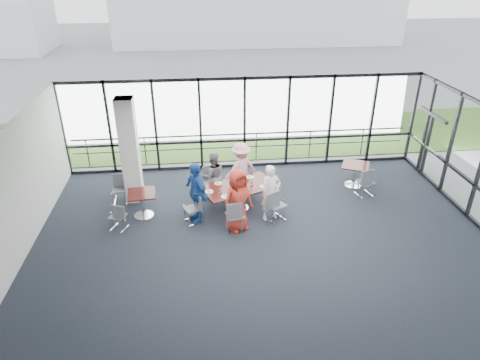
{
  "coord_description": "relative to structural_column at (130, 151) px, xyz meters",
  "views": [
    {
      "loc": [
        -1.6,
        -8.72,
        6.59
      ],
      "look_at": [
        -0.49,
        1.81,
        1.1
      ],
      "focal_mm": 32.0,
      "sensor_mm": 36.0,
      "label": 1
    }
  ],
  "objects": [
    {
      "name": "condiment_caddy",
      "position": [
        3.19,
        -0.81,
        -0.83
      ],
      "size": [
        0.1,
        0.07,
        0.04
      ],
      "primitive_type": "cube",
      "color": "black",
      "rests_on": "main_table"
    },
    {
      "name": "grass_strip",
      "position": [
        3.6,
        5.0,
        -1.59
      ],
      "size": [
        80.0,
        5.0,
        0.01
      ],
      "primitive_type": "cube",
      "color": "#34591E",
      "rests_on": "ground"
    },
    {
      "name": "tumbler_b",
      "position": [
        3.47,
        -0.95,
        -0.78
      ],
      "size": [
        0.07,
        0.07,
        0.15
      ],
      "primitive_type": "cylinder",
      "color": "white",
      "rests_on": "main_table"
    },
    {
      "name": "ceiling",
      "position": [
        3.6,
        -3.0,
        1.6
      ],
      "size": [
        12.0,
        10.0,
        0.04
      ],
      "primitive_type": "cube",
      "color": "silver",
      "rests_on": "ground"
    },
    {
      "name": "green_bottle",
      "position": [
        3.17,
        -0.82,
        -0.75
      ],
      "size": [
        0.05,
        0.05,
        0.2
      ],
      "primitive_type": "cylinder",
      "color": "#256E36",
      "rests_on": "main_table"
    },
    {
      "name": "diner_far_right",
      "position": [
        3.26,
        0.05,
        -0.76
      ],
      "size": [
        1.23,
        0.97,
        1.69
      ],
      "primitive_type": "imported",
      "rotation": [
        0.0,
        0.0,
        3.58
      ],
      "color": "#F8A2B5",
      "rests_on": "ground"
    },
    {
      "name": "diner_far_left",
      "position": [
        2.4,
        -0.18,
        -0.84
      ],
      "size": [
        0.79,
        0.55,
        1.52
      ],
      "primitive_type": "imported",
      "rotation": [
        0.0,
        0.0,
        3.28
      ],
      "color": "slate",
      "rests_on": "ground"
    },
    {
      "name": "chair_spare_r",
      "position": [
        7.08,
        -0.49,
        -1.14
      ],
      "size": [
        0.55,
        0.55,
        0.92
      ],
      "primitive_type": null,
      "rotation": [
        0.0,
        0.0,
        0.24
      ],
      "color": "slate",
      "rests_on": "ground"
    },
    {
      "name": "structural_column",
      "position": [
        0.0,
        0.0,
        0.0
      ],
      "size": [
        0.5,
        0.5,
        3.2
      ],
      "primitive_type": "cube",
      "color": "white",
      "rests_on": "ground"
    },
    {
      "name": "chair_main_nr",
      "position": [
        4.07,
        -1.6,
        -1.12
      ],
      "size": [
        0.64,
        0.64,
        0.96
      ],
      "primitive_type": null,
      "rotation": [
        0.0,
        0.0,
        0.52
      ],
      "color": "slate",
      "rests_on": "ground"
    },
    {
      "name": "plate_nr",
      "position": [
        3.81,
        -1.02,
        -0.84
      ],
      "size": [
        0.24,
        0.24,
        0.01
      ],
      "primitive_type": "cylinder",
      "color": "white",
      "rests_on": "main_table"
    },
    {
      "name": "chair_spare_lb",
      "position": [
        -0.43,
        -0.15,
        -1.17
      ],
      "size": [
        0.44,
        0.44,
        0.85
      ],
      "primitive_type": null,
      "rotation": [
        0.0,
        0.0,
        3.21
      ],
      "color": "slate",
      "rests_on": "ground"
    },
    {
      "name": "diner_near_right",
      "position": [
        3.94,
        -1.51,
        -0.78
      ],
      "size": [
        0.71,
        0.62,
        1.64
      ],
      "primitive_type": "imported",
      "rotation": [
        0.0,
        0.0,
        0.37
      ],
      "color": "white",
      "rests_on": "ground"
    },
    {
      "name": "plate_fl",
      "position": [
        2.53,
        -0.67,
        -0.84
      ],
      "size": [
        0.24,
        0.24,
        0.01
      ],
      "primitive_type": "cylinder",
      "color": "white",
      "rests_on": "main_table"
    },
    {
      "name": "side_table_right",
      "position": [
        6.97,
        0.16,
        -0.97
      ],
      "size": [
        1.08,
        1.08,
        0.75
      ],
      "rotation": [
        0.0,
        0.0,
        -0.43
      ],
      "color": "#3E1A12",
      "rests_on": "ground"
    },
    {
      "name": "main_table",
      "position": [
        3.11,
        -0.89,
        -0.96
      ],
      "size": [
        2.35,
        1.8,
        0.75
      ],
      "rotation": [
        0.0,
        0.0,
        0.36
      ],
      "color": "#3E1A12",
      "rests_on": "ground"
    },
    {
      "name": "plate_fr",
      "position": [
        3.49,
        -0.38,
        -0.84
      ],
      "size": [
        0.25,
        0.25,
        0.01
      ],
      "primitive_type": "cylinder",
      "color": "white",
      "rests_on": "main_table"
    },
    {
      "name": "apron",
      "position": [
        3.6,
        7.0,
        -1.62
      ],
      "size": [
        80.0,
        70.0,
        0.02
      ],
      "primitive_type": "cube",
      "color": "gray",
      "rests_on": "ground"
    },
    {
      "name": "chair_main_fr",
      "position": [
        3.22,
        0.22,
        -1.19
      ],
      "size": [
        0.49,
        0.49,
        0.81
      ],
      "primitive_type": null,
      "rotation": [
        0.0,
        0.0,
        3.42
      ],
      "color": "slate",
      "rests_on": "ground"
    },
    {
      "name": "chair_main_fl",
      "position": [
        2.19,
        -0.06,
        -1.13
      ],
      "size": [
        0.62,
        0.62,
        0.95
      ],
      "primitive_type": null,
      "rotation": [
        0.0,
        0.0,
        3.62
      ],
      "color": "slate",
      "rests_on": "ground"
    },
    {
      "name": "floor",
      "position": [
        3.6,
        -3.0,
        -1.61
      ],
      "size": [
        12.0,
        10.0,
        0.02
      ],
      "primitive_type": "cube",
      "color": "#1D222D",
      "rests_on": "ground"
    },
    {
      "name": "tumbler_d",
      "position": [
        2.55,
        -1.31,
        -0.78
      ],
      "size": [
        0.07,
        0.07,
        0.13
      ],
      "primitive_type": "cylinder",
      "color": "white",
      "rests_on": "main_table"
    },
    {
      "name": "ketchup_bottle",
      "position": [
        3.07,
        -0.85,
        -0.76
      ],
      "size": [
        0.06,
        0.06,
        0.18
      ],
      "primitive_type": "cylinder",
      "color": "#9B0700",
      "rests_on": "main_table"
    },
    {
      "name": "menu_b",
      "position": [
        4.03,
        -0.9,
        -0.85
      ],
      "size": [
        0.34,
        0.25,
        0.0
      ],
      "primitive_type": "cube",
      "rotation": [
        0.0,
        0.0,
        -0.07
      ],
      "color": "white",
      "rests_on": "main_table"
    },
    {
      "name": "menu_c",
      "position": [
        3.07,
        -0.39,
        -0.85
      ],
      "size": [
        0.39,
        0.35,
        0.0
      ],
      "primitive_type": "cube",
      "rotation": [
        0.0,
        0.0,
        0.48
      ],
      "color": "white",
      "rests_on": "main_table"
    },
    {
      "name": "diner_near_left",
      "position": [
        2.96,
        -1.95,
        -0.71
      ],
      "size": [
        1.04,
        0.92,
        1.79
      ],
      "primitive_type": "imported",
      "rotation": [
        0.0,
        0.0,
        0.51
      ],
      "color": "red",
      "rests_on": "ground"
    },
    {
      "name": "plate_nl",
      "position": [
        2.68,
        -1.47,
        -0.84
      ],
      "size": [
        0.27,
        0.27,
        0.01
      ],
      "primitive_type": "cylinder",
      "color": "white",
      "rests_on": "main_table"
    },
    {
      "name": "chair_spare_la",
      "position": [
        -0.27,
        -1.61,
        -1.2
      ],
      "size": [
        0.51,
        0.51,
        0.8
      ],
      "primitive_type": null,
      "rotation": [
        0.0,
        0.0,
        -0.41
      ],
      "color": "slate",
      "rests_on": "ground"
    },
    {
      "name": "chair_main_nl",
      "position": [
        2.89,
        -2.01,
        -1.14
      ],
      "size": [
        0.53,
        0.53,
        0.93
      ],
      "primitive_type": null,
      "rotation": [
        0.0,
        0.0,
        0.18
      ],
      "color": "slate",
      "rests_on": "ground"
    },
    {
      "name": "wall_left",
      "position": [
        -2.4,
        -3.0,
        0.0
      ],
      "size": [
        0.1,
        10.0,
        3.2
      ],
      "primitive_type": "cube",
      "color": "silver",
      "rests_on": "ground"
    },
    {
      "name": "tumbler_a",
      "position": [
        2.92,
        -1.17,
        -0.78
      ],
      "size": [
        0.07,
        0.07,
        0.13
      ],
      "primitive_type": "cylinder",
      "color": "white",
      "rests_on": "main_table"
    },
    {
      "name": "diner_end",
      "position": [
        1.88,
        -1.39,
        -0.71
      ],
      "size": [
        1.0,
        1.19,
        1.78
      ],
      "primitive_type": "imported",
      "rotation": [
        0.0,
        0.0,
        -1.07
      ],
      "color": "#2052A2",
      "rests_on": "ground"
    },
    {
      "name": "menu_a",
      "position": [
        3.1,
        -1.32,
        -0.85
      ],
      "size": [
        0.34,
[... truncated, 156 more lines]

